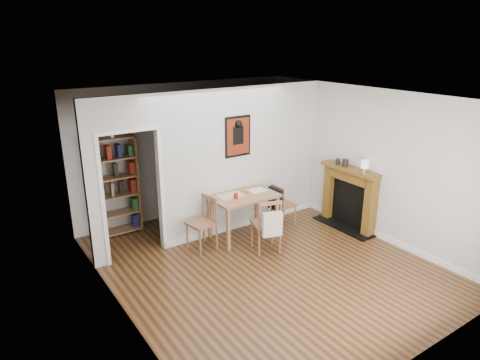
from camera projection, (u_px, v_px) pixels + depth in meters
ground at (264, 264)px, 6.74m from camera, size 5.20×5.20×0.00m
room_shell at (223, 164)px, 7.44m from camera, size 5.20×5.20×5.20m
dining_table at (244, 200)px, 7.46m from camera, size 1.15×0.73×0.79m
chair_left at (202, 224)px, 7.08m from camera, size 0.52×0.52×0.91m
chair_right at (283, 204)px, 7.99m from camera, size 0.48×0.42×0.81m
chair_front at (266, 224)px, 7.02m from camera, size 0.59×0.63×0.94m
bookshelf at (117, 186)px, 7.56m from camera, size 0.76×0.30×1.80m
fireplace at (350, 195)px, 7.89m from camera, size 0.45×1.25×1.16m
red_glass at (236, 196)px, 7.25m from camera, size 0.07×0.07×0.10m
orange_fruit at (246, 190)px, 7.56m from camera, size 0.07×0.07×0.07m
placemat at (231, 195)px, 7.40m from camera, size 0.46×0.36×0.00m
notebook at (257, 190)px, 7.64m from camera, size 0.30×0.22×0.01m
mantel_lamp at (365, 165)px, 7.39m from camera, size 0.14×0.14×0.22m
ceramic_jar_a at (345, 163)px, 7.76m from camera, size 0.11×0.11×0.13m
ceramic_jar_b at (338, 161)px, 7.89m from camera, size 0.09×0.09×0.11m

